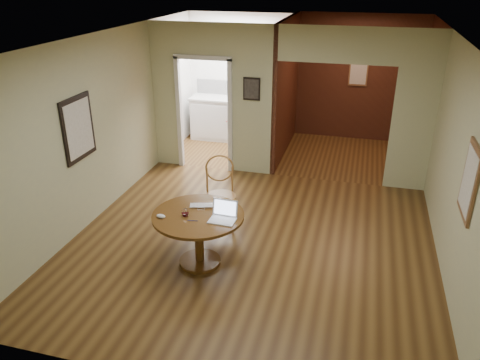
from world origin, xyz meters
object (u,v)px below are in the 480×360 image
(chair, at_px, (220,188))
(closed_laptop, at_px, (201,207))
(open_laptop, at_px, (224,214))
(dining_table, at_px, (199,227))

(chair, xyz_separation_m, closed_laptop, (0.02, -0.88, 0.13))
(closed_laptop, bearing_deg, chair, 75.16)
(open_laptop, xyz_separation_m, closed_laptop, (-0.36, 0.19, -0.05))
(open_laptop, relative_size, closed_laptop, 1.08)
(chair, distance_m, closed_laptop, 0.89)
(open_laptop, bearing_deg, dining_table, 177.72)
(open_laptop, distance_m, closed_laptop, 0.41)
(dining_table, height_order, open_laptop, open_laptop)
(dining_table, xyz_separation_m, chair, (-0.04, 1.04, 0.07))
(chair, height_order, open_laptop, chair)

